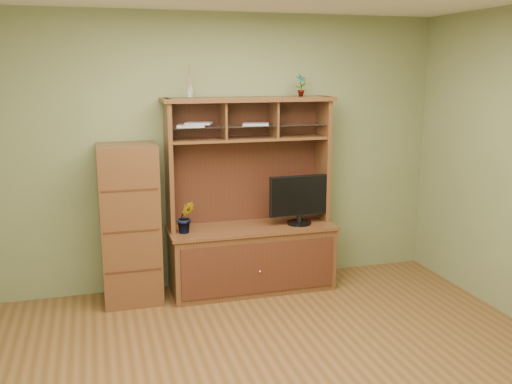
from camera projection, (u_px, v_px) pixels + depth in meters
name	position (u px, v px, depth m)	size (l,w,h in m)	color
room	(290.00, 193.00, 3.80)	(4.54, 4.04, 2.74)	#563618
media_hutch	(251.00, 238.00, 5.66)	(1.66, 0.61, 1.90)	#442113
monitor	(300.00, 199.00, 5.63)	(0.62, 0.24, 0.49)	black
orchid_plant	(186.00, 217.00, 5.34)	(0.17, 0.14, 0.31)	#2B5D20
top_plant	(301.00, 85.00, 5.56)	(0.12, 0.08, 0.22)	#2B6021
reed_diffuser	(189.00, 85.00, 5.26)	(0.06, 0.06, 0.31)	silver
magazines	(215.00, 124.00, 5.40)	(0.92, 0.26, 0.04)	#ACABB0
side_cabinet	(130.00, 224.00, 5.30)	(0.53, 0.49, 1.50)	#442113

